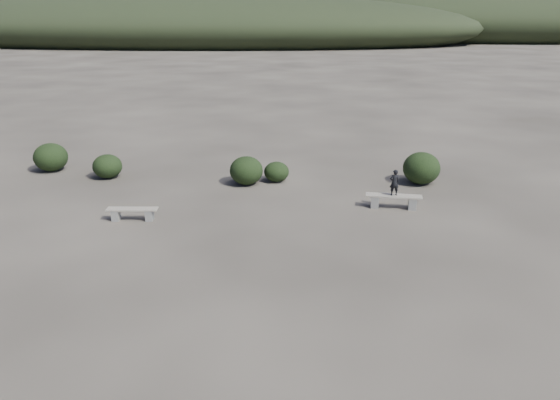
{
  "coord_description": "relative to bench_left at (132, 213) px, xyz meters",
  "views": [
    {
      "loc": [
        1.9,
        -11.69,
        6.56
      ],
      "look_at": [
        0.75,
        3.5,
        1.1
      ],
      "focal_mm": 35.0,
      "sensor_mm": 36.0,
      "label": 1
    }
  ],
  "objects": [
    {
      "name": "shrub_a",
      "position": [
        -2.51,
        4.44,
        0.23
      ],
      "size": [
        1.16,
        1.16,
        0.95
      ],
      "primitive_type": "ellipsoid",
      "color": "black",
      "rests_on": "ground"
    },
    {
      "name": "bench_right",
      "position": [
        8.52,
        1.76,
        0.04
      ],
      "size": [
        1.91,
        0.55,
        0.47
      ],
      "rotation": [
        0.0,
        0.0,
        -0.08
      ],
      "color": "slate",
      "rests_on": "ground"
    },
    {
      "name": "seated_person",
      "position": [
        8.5,
        1.76,
        0.67
      ],
      "size": [
        0.36,
        0.27,
        0.9
      ],
      "primitive_type": "imported",
      "rotation": [
        0.0,
        0.0,
        3.32
      ],
      "color": "black",
      "rests_on": "bench_right"
    },
    {
      "name": "shrub_f",
      "position": [
        -5.21,
        5.22,
        0.34
      ],
      "size": [
        1.38,
        1.38,
        1.17
      ],
      "primitive_type": "ellipsoid",
      "color": "black",
      "rests_on": "ground"
    },
    {
      "name": "shrub_c",
      "position": [
        4.29,
        4.47,
        0.15
      ],
      "size": [
        0.98,
        0.98,
        0.78
      ],
      "primitive_type": "ellipsoid",
      "color": "black",
      "rests_on": "ground"
    },
    {
      "name": "bench_left",
      "position": [
        0.0,
        0.0,
        0.0
      ],
      "size": [
        1.65,
        0.46,
        0.41
      ],
      "rotation": [
        0.0,
        0.0,
        0.07
      ],
      "color": "slate",
      "rests_on": "ground"
    },
    {
      "name": "shrub_d",
      "position": [
        9.9,
        4.61,
        0.37
      ],
      "size": [
        1.42,
        1.42,
        1.24
      ],
      "primitive_type": "ellipsoid",
      "color": "black",
      "rests_on": "ground"
    },
    {
      "name": "ground",
      "position": [
        4.07,
        -4.27,
        -0.25
      ],
      "size": [
        1200.0,
        1200.0,
        0.0
      ],
      "primitive_type": "plane",
      "color": "#322D27",
      "rests_on": "ground"
    },
    {
      "name": "shrub_b",
      "position": [
        3.16,
        4.02,
        0.3
      ],
      "size": [
        1.28,
        1.28,
        1.1
      ],
      "primitive_type": "ellipsoid",
      "color": "black",
      "rests_on": "ground"
    }
  ]
}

